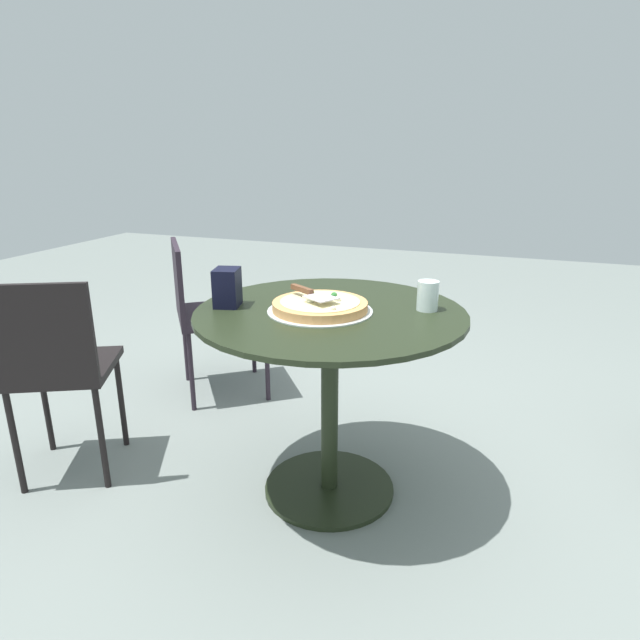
% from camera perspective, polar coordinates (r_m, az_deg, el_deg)
% --- Properties ---
extents(ground_plane, '(10.00, 10.00, 0.00)m').
position_cam_1_polar(ground_plane, '(2.17, 0.97, -17.46)').
color(ground_plane, slate).
extents(patio_table, '(0.93, 0.93, 0.72)m').
position_cam_1_polar(patio_table, '(1.91, 1.06, -4.26)').
color(patio_table, black).
rests_on(patio_table, ground).
extents(pizza_on_tray, '(0.36, 0.36, 0.05)m').
position_cam_1_polar(pizza_on_tray, '(1.83, 0.01, 1.47)').
color(pizza_on_tray, silver).
rests_on(pizza_on_tray, patio_table).
extents(pizza_server, '(0.20, 0.15, 0.02)m').
position_cam_1_polar(pizza_server, '(1.83, -1.00, 2.88)').
color(pizza_server, silver).
rests_on(pizza_server, pizza_on_tray).
extents(drinking_cup, '(0.07, 0.07, 0.10)m').
position_cam_1_polar(drinking_cup, '(1.87, 11.34, 2.55)').
color(drinking_cup, silver).
rests_on(drinking_cup, patio_table).
extents(napkin_dispenser, '(0.11, 0.12, 0.13)m').
position_cam_1_polar(napkin_dispenser, '(1.90, -9.80, 3.41)').
color(napkin_dispenser, black).
rests_on(napkin_dispenser, patio_table).
extents(patio_chair_far, '(0.49, 0.49, 0.82)m').
position_cam_1_polar(patio_chair_far, '(2.23, -26.20, -4.07)').
color(patio_chair_far, black).
rests_on(patio_chair_far, ground).
extents(patio_chair_corner, '(0.61, 0.61, 0.80)m').
position_cam_1_polar(patio_chair_corner, '(2.81, -11.87, 1.47)').
color(patio_chair_corner, '#281F29').
rests_on(patio_chair_corner, ground).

